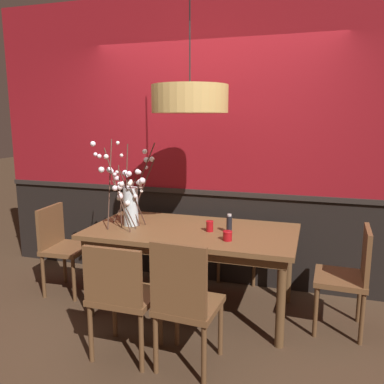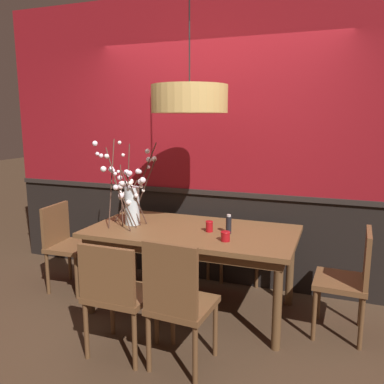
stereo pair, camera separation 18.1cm
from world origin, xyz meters
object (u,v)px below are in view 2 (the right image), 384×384
(chair_far_side_right, at_px, (244,231))
(candle_holder_nearer_edge, at_px, (225,236))
(chair_near_side_right, at_px, (178,300))
(chair_head_east_end, at_px, (350,276))
(candle_holder_nearer_center, at_px, (209,226))
(chair_head_west_end, at_px, (66,241))
(chair_near_side_left, at_px, (116,291))
(chair_far_side_left, at_px, (199,226))
(pendant_lamp, at_px, (190,99))
(vase_with_blossoms, at_px, (130,198))
(dining_table, at_px, (192,238))
(condiment_bottle, at_px, (229,224))

(chair_far_side_right, bearing_deg, candle_holder_nearer_edge, -84.41)
(chair_near_side_right, xyz_separation_m, chair_head_east_end, (1.11, 0.90, -0.02))
(chair_near_side_right, xyz_separation_m, candle_holder_nearer_center, (-0.06, 0.86, 0.28))
(chair_head_west_end, bearing_deg, candle_holder_nearer_edge, -6.67)
(chair_near_side_left, relative_size, chair_near_side_right, 0.93)
(chair_far_side_left, relative_size, pendant_lamp, 0.79)
(chair_head_west_end, bearing_deg, chair_head_east_end, 0.84)
(candle_holder_nearer_center, bearing_deg, chair_head_east_end, 1.65)
(chair_head_west_end, height_order, pendant_lamp, pendant_lamp)
(chair_head_east_end, bearing_deg, chair_near_side_left, -150.35)
(candle_holder_nearer_edge, bearing_deg, vase_with_blossoms, 168.96)
(chair_near_side_left, xyz_separation_m, vase_with_blossoms, (-0.34, 0.85, 0.50))
(chair_far_side_right, bearing_deg, vase_with_blossoms, -132.24)
(dining_table, height_order, chair_far_side_left, chair_far_side_left)
(chair_head_west_end, height_order, chair_far_side_left, chair_far_side_left)
(dining_table, distance_m, pendant_lamp, 1.22)
(chair_head_east_end, bearing_deg, condiment_bottle, -178.67)
(dining_table, relative_size, chair_near_side_left, 2.09)
(chair_far_side_right, xyz_separation_m, candle_holder_nearer_center, (-0.09, -0.92, 0.28))
(dining_table, xyz_separation_m, pendant_lamp, (0.00, -0.06, 1.21))
(chair_near_side_right, bearing_deg, condiment_bottle, 82.71)
(candle_holder_nearer_center, bearing_deg, chair_far_side_left, 114.20)
(chair_near_side_right, distance_m, vase_with_blossoms, 1.28)
(chair_near_side_left, xyz_separation_m, chair_head_east_end, (1.59, 0.90, -0.01))
(chair_head_west_end, height_order, chair_near_side_right, chair_near_side_right)
(chair_near_side_left, bearing_deg, vase_with_blossoms, 112.09)
(dining_table, height_order, vase_with_blossoms, vase_with_blossoms)
(condiment_bottle, xyz_separation_m, pendant_lamp, (-0.34, -0.05, 1.05))
(vase_with_blossoms, bearing_deg, pendant_lamp, -1.54)
(chair_near_side_right, height_order, vase_with_blossoms, vase_with_blossoms)
(dining_table, relative_size, condiment_bottle, 11.00)
(candle_holder_nearer_center, height_order, candle_holder_nearer_edge, candle_holder_nearer_center)
(chair_near_side_left, relative_size, vase_with_blossoms, 1.12)
(chair_head_east_end, xyz_separation_m, candle_holder_nearer_center, (-1.17, -0.03, 0.30))
(chair_far_side_left, relative_size, chair_near_side_right, 0.98)
(chair_head_east_end, relative_size, vase_with_blossoms, 1.12)
(candle_holder_nearer_edge, bearing_deg, condiment_bottle, 98.79)
(dining_table, height_order, chair_head_east_end, chair_head_east_end)
(condiment_bottle, height_order, pendant_lamp, pendant_lamp)
(chair_near_side_left, height_order, candle_holder_nearer_edge, chair_near_side_left)
(chair_far_side_right, height_order, candle_holder_nearer_edge, chair_far_side_right)
(chair_far_side_right, bearing_deg, chair_near_side_left, -105.97)
(chair_near_side_left, relative_size, candle_holder_nearer_edge, 11.07)
(candle_holder_nearer_center, bearing_deg, pendant_lamp, -167.54)
(chair_near_side_right, distance_m, candle_holder_nearer_center, 0.91)
(chair_near_side_right, bearing_deg, pendant_lamp, 105.25)
(dining_table, xyz_separation_m, chair_far_side_right, (0.26, 0.90, -0.15))
(dining_table, distance_m, candle_holder_nearer_edge, 0.46)
(chair_far_side_left, bearing_deg, chair_near_side_left, -89.76)
(chair_head_east_end, distance_m, pendant_lamp, 1.93)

